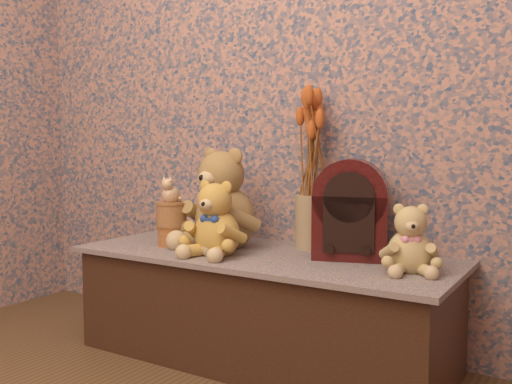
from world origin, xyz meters
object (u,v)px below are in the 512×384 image
Objects in this scene: teddy_medium at (217,215)px; ceramic_vase at (311,222)px; biscuit_tin_lower at (172,236)px; cathedral_radio at (351,208)px; teddy_large at (225,194)px; cat_figurine at (171,189)px; teddy_small at (410,235)px.

teddy_medium is 0.39m from ceramic_vase.
teddy_medium is 2.68× the size of biscuit_tin_lower.
cathedral_radio reaches higher than ceramic_vase.
teddy_large reaches higher than cathedral_radio.
cat_figurine is (-0.52, -0.25, 0.13)m from ceramic_vase.
cathedral_radio is at bearing 12.35° from biscuit_tin_lower.
teddy_small is at bearing -5.60° from cat_figurine.
cathedral_radio is (0.45, 0.21, 0.03)m from teddy_medium.
ceramic_vase is 1.91× the size of biscuit_tin_lower.
teddy_large is 0.37m from ceramic_vase.
cathedral_radio reaches higher than biscuit_tin_lower.
teddy_small is 2.14× the size of biscuit_tin_lower.
biscuit_tin_lower is at bearing 164.76° from teddy_medium.
cathedral_radio is 1.70× the size of ceramic_vase.
biscuit_tin_lower is at bearing -142.62° from teddy_large.
teddy_small is 0.66× the size of cathedral_radio.
teddy_large reaches higher than teddy_small.
biscuit_tin_lower is (-0.27, 0.06, -0.11)m from teddy_medium.
ceramic_vase is (-0.21, 0.09, -0.08)m from cathedral_radio.
teddy_medium reaches higher than teddy_small.
cat_figurine is (-0.20, -0.11, 0.02)m from teddy_large.
biscuit_tin_lower is (-0.20, -0.11, -0.18)m from teddy_large.
teddy_large reaches higher than ceramic_vase.
ceramic_vase is at bearing 25.59° from biscuit_tin_lower.
cat_figurine is at bearing 158.81° from teddy_small.
teddy_small is 0.29m from cathedral_radio.
cathedral_radio is at bearing -23.36° from ceramic_vase.
teddy_large is 3.85× the size of cat_figurine.
biscuit_tin_lower is at bearing 158.81° from teddy_small.
teddy_large is 0.53m from cathedral_radio.
teddy_small is (0.71, 0.10, -0.03)m from teddy_medium.
biscuit_tin_lower is (-0.52, -0.25, -0.07)m from ceramic_vase.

